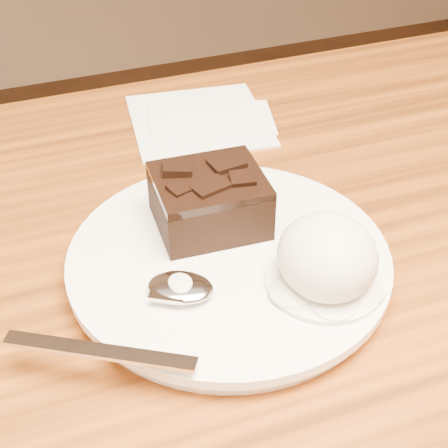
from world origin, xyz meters
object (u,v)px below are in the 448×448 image
object	(u,v)px
brownie	(210,204)
napkin	(199,119)
plate	(229,264)
spoon	(181,289)
ice_cream_scoop	(327,257)

from	to	relation	value
brownie	napkin	size ratio (longest dim) A/B	0.61
plate	napkin	size ratio (longest dim) A/B	1.79
napkin	plate	bearing A→B (deg)	-103.29
spoon	napkin	distance (m)	0.27
plate	brownie	world-z (taller)	brownie
brownie	spoon	xyz separation A→B (m)	(-0.04, -0.07, -0.01)
spoon	napkin	bearing A→B (deg)	9.72
plate	spoon	size ratio (longest dim) A/B	1.31
plate	napkin	distance (m)	0.23
plate	ice_cream_scoop	world-z (taller)	ice_cream_scoop
spoon	napkin	size ratio (longest dim) A/B	1.36
plate	napkin	bearing A→B (deg)	76.71
spoon	brownie	bearing A→B (deg)	-2.61
napkin	brownie	bearing A→B (deg)	-106.21
brownie	spoon	distance (m)	0.08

